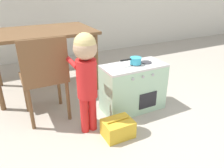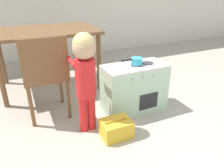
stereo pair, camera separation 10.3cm
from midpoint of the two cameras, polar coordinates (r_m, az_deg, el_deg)
The scene contains 6 objects.
play_kitchen at distance 2.36m, azimuth 7.05°, elevation -1.04°, with size 0.67×0.34×0.52m.
toy_pot at distance 2.25m, azimuth 7.72°, elevation 6.06°, with size 0.23×0.12×0.07m.
child_figure at distance 1.86m, azimuth -5.54°, elevation 4.09°, with size 0.20×0.37×0.93m.
toy_basket at distance 2.02m, azimuth 2.58°, elevation -11.55°, with size 0.27×0.21×0.18m.
dining_table at distance 2.88m, azimuth -15.93°, elevation 11.67°, with size 1.25×0.82×0.76m.
dining_chair_near at distance 2.20m, azimuth -15.74°, elevation 2.32°, with size 0.42×0.42×0.86m.
Camera 2 is at (-0.79, -0.81, 1.28)m, focal length 35.00 mm.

